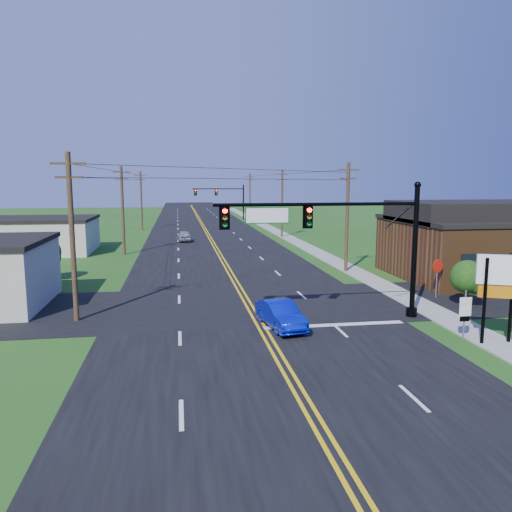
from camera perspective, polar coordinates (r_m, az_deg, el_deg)
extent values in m
plane|color=#224915|center=(19.30, 3.76, -14.33)|extent=(260.00, 260.00, 0.00)
cube|color=black|center=(67.87, -5.52, 2.20)|extent=(16.00, 220.00, 0.04)
cube|color=black|center=(30.54, -1.19, -5.62)|extent=(70.00, 10.00, 0.04)
cube|color=gray|center=(59.60, 5.20, 1.34)|extent=(2.00, 160.00, 0.08)
cylinder|color=black|center=(28.64, 17.65, 0.33)|extent=(0.28, 0.28, 7.20)
cylinder|color=black|center=(29.28, 17.35, -6.17)|extent=(0.60, 0.60, 0.50)
sphere|color=black|center=(28.37, 17.99, 7.74)|extent=(0.36, 0.36, 0.36)
cylinder|color=black|center=(26.39, 7.11, 5.89)|extent=(11.00, 0.18, 0.18)
cube|color=#055C17|center=(25.81, 1.29, 4.67)|extent=(2.30, 0.06, 0.85)
cylinder|color=black|center=(98.25, -1.45, 6.29)|extent=(0.28, 0.28, 7.20)
cylinder|color=black|center=(98.44, -1.44, 4.34)|extent=(0.60, 0.60, 0.50)
sphere|color=black|center=(98.17, -1.46, 8.45)|extent=(0.36, 0.36, 0.36)
cylinder|color=black|center=(97.66, -4.39, 7.66)|extent=(10.00, 0.18, 0.18)
cube|color=#055C17|center=(97.47, -6.28, 7.31)|extent=(2.30, 0.06, 0.85)
cube|color=brown|center=(43.02, 25.02, 0.68)|extent=(14.00, 11.00, 4.40)
cube|color=black|center=(42.80, 25.22, 3.80)|extent=(14.20, 11.20, 0.30)
cube|color=#BEB8A2|center=(57.64, -24.00, 2.05)|extent=(12.00, 9.00, 3.40)
cube|color=black|center=(57.48, -24.11, 3.88)|extent=(12.20, 9.20, 0.30)
cylinder|color=#372419|center=(28.05, -20.25, 1.89)|extent=(0.28, 0.28, 9.00)
cube|color=#372419|center=(27.91, -20.67, 9.87)|extent=(1.80, 0.12, 0.12)
cube|color=#372419|center=(27.89, -20.60, 8.43)|extent=(1.40, 0.12, 0.12)
cylinder|color=#372419|center=(52.72, -14.99, 5.01)|extent=(0.28, 0.28, 9.00)
cube|color=#372419|center=(52.64, -15.15, 9.25)|extent=(1.80, 0.12, 0.12)
cube|color=#372419|center=(52.63, -15.12, 8.49)|extent=(1.40, 0.12, 0.12)
cylinder|color=#372419|center=(79.59, -12.97, 6.19)|extent=(0.28, 0.28, 9.00)
cube|color=#372419|center=(79.54, -13.07, 9.00)|extent=(1.80, 0.12, 0.12)
cube|color=#372419|center=(79.53, -13.05, 8.49)|extent=(1.40, 0.12, 0.12)
cylinder|color=#372419|center=(41.78, 10.37, 4.31)|extent=(0.28, 0.28, 9.00)
cube|color=#372419|center=(41.69, 10.52, 9.66)|extent=(1.80, 0.12, 0.12)
cube|color=#372419|center=(41.68, 10.49, 8.70)|extent=(1.40, 0.12, 0.12)
cylinder|color=#372419|center=(66.84, 2.99, 5.98)|extent=(0.28, 0.28, 9.00)
cube|color=#372419|center=(66.78, 3.02, 9.33)|extent=(1.80, 0.12, 0.12)
cube|color=#372419|center=(66.77, 3.02, 8.73)|extent=(1.40, 0.12, 0.12)
cylinder|color=#372419|center=(96.37, -0.70, 6.79)|extent=(0.28, 0.28, 9.00)
cube|color=#372419|center=(96.33, -0.71, 9.10)|extent=(1.80, 0.12, 0.12)
cube|color=#372419|center=(96.33, -0.71, 8.69)|extent=(1.40, 0.12, 0.12)
cylinder|color=#372419|center=(48.17, 15.67, 0.40)|extent=(0.24, 0.24, 1.85)
sphere|color=#173A0D|center=(47.97, 15.75, 2.38)|extent=(3.00, 3.00, 3.00)
cylinder|color=#372419|center=(32.48, 22.89, -4.28)|extent=(0.24, 0.24, 1.32)
sphere|color=#173A0D|center=(32.25, 23.02, -2.20)|extent=(2.00, 2.00, 2.00)
cylinder|color=#372419|center=(41.15, -22.91, -1.53)|extent=(0.24, 0.24, 1.54)
sphere|color=#173A0D|center=(40.95, -23.02, 0.40)|extent=(2.40, 2.40, 2.40)
imported|color=#0817B7|center=(25.79, 2.84, -6.79)|extent=(2.11, 4.31, 1.36)
imported|color=#A9A8AD|center=(63.01, -8.22, 2.27)|extent=(1.93, 4.14, 1.37)
cylinder|color=slate|center=(25.73, 22.73, -6.27)|extent=(0.08, 0.08, 2.42)
cube|color=white|center=(25.54, 22.86, -4.74)|extent=(0.61, 0.03, 0.33)
cube|color=white|center=(25.64, 22.80, -5.69)|extent=(0.61, 0.03, 0.60)
cube|color=black|center=(25.75, 22.75, -6.64)|extent=(0.50, 0.03, 0.24)
cylinder|color=slate|center=(34.20, 19.95, -2.58)|extent=(0.10, 0.10, 2.39)
cylinder|color=red|center=(34.01, 20.06, -1.09)|extent=(0.88, 0.34, 0.91)
cylinder|color=black|center=(25.17, 24.66, -4.78)|extent=(0.21, 0.21, 4.07)
cylinder|color=black|center=(25.94, 27.17, -4.56)|extent=(0.21, 0.21, 4.07)
cube|color=white|center=(25.27, 26.15, -1.42)|extent=(1.98, 1.07, 1.36)
cube|color=#CC720C|center=(25.46, 26.00, -3.68)|extent=(1.76, 0.95, 0.57)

